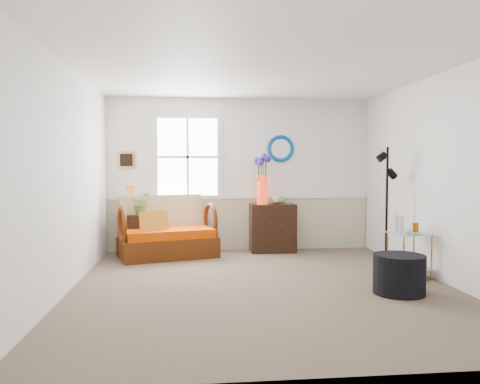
{
  "coord_description": "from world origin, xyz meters",
  "views": [
    {
      "loc": [
        -0.84,
        -5.51,
        1.42
      ],
      "look_at": [
        -0.25,
        0.19,
        1.12
      ],
      "focal_mm": 35.0,
      "sensor_mm": 36.0,
      "label": 1
    }
  ],
  "objects": [
    {
      "name": "floor",
      "position": [
        0.0,
        0.0,
        0.0
      ],
      "size": [
        4.5,
        5.0,
        0.01
      ],
      "primitive_type": "cube",
      "color": "brown",
      "rests_on": "ground"
    },
    {
      "name": "ceiling",
      "position": [
        0.0,
        0.0,
        2.6
      ],
      "size": [
        4.5,
        5.0,
        0.01
      ],
      "primitive_type": "cube",
      "color": "white",
      "rests_on": "walls"
    },
    {
      "name": "walls",
      "position": [
        0.0,
        0.0,
        1.3
      ],
      "size": [
        4.51,
        5.01,
        2.6
      ],
      "color": "white",
      "rests_on": "floor"
    },
    {
      "name": "wainscot",
      "position": [
        0.0,
        2.48,
        0.45
      ],
      "size": [
        4.46,
        0.02,
        0.9
      ],
      "primitive_type": "cube",
      "color": "#C3B796",
      "rests_on": "walls"
    },
    {
      "name": "chair_rail",
      "position": [
        0.0,
        2.47,
        0.92
      ],
      "size": [
        4.46,
        0.04,
        0.06
      ],
      "primitive_type": "cube",
      "color": "white",
      "rests_on": "walls"
    },
    {
      "name": "window",
      "position": [
        -0.9,
        2.47,
        1.6
      ],
      "size": [
        1.14,
        0.06,
        1.44
      ],
      "primitive_type": null,
      "color": "white",
      "rests_on": "walls"
    },
    {
      "name": "picture",
      "position": [
        -1.92,
        2.48,
        1.55
      ],
      "size": [
        0.28,
        0.03,
        0.28
      ],
      "primitive_type": "cube",
      "color": "gold",
      "rests_on": "walls"
    },
    {
      "name": "mirror",
      "position": [
        0.7,
        2.48,
        1.75
      ],
      "size": [
        0.47,
        0.07,
        0.47
      ],
      "primitive_type": "torus",
      "rotation": [
        1.57,
        0.0,
        0.0
      ],
      "color": "#0363B5",
      "rests_on": "walls"
    },
    {
      "name": "loveseat",
      "position": [
        -1.22,
        1.94,
        0.48
      ],
      "size": [
        1.66,
        1.23,
        0.97
      ],
      "primitive_type": null,
      "rotation": [
        0.0,
        0.0,
        0.29
      ],
      "color": "#572205",
      "rests_on": "floor"
    },
    {
      "name": "throw_pillow",
      "position": [
        -1.42,
        1.79,
        0.53
      ],
      "size": [
        0.43,
        0.3,
        0.43
      ],
      "primitive_type": null,
      "rotation": [
        0.0,
        0.0,
        0.5
      ],
      "color": "orange",
      "rests_on": "loveseat"
    },
    {
      "name": "lamp_stand",
      "position": [
        -1.8,
        2.13,
        0.34
      ],
      "size": [
        0.39,
        0.39,
        0.67
      ],
      "primitive_type": null,
      "rotation": [
        0.0,
        0.0,
        -0.04
      ],
      "color": "#361B0F",
      "rests_on": "floor"
    },
    {
      "name": "table_lamp",
      "position": [
        -1.8,
        2.13,
        0.91
      ],
      "size": [
        0.31,
        0.31,
        0.48
      ],
      "primitive_type": null,
      "rotation": [
        0.0,
        0.0,
        -0.2
      ],
      "color": "#BA6F27",
      "rests_on": "lamp_stand"
    },
    {
      "name": "potted_plant",
      "position": [
        -1.64,
        2.12,
        0.81
      ],
      "size": [
        0.32,
        0.35,
        0.27
      ],
      "primitive_type": "imported",
      "rotation": [
        0.0,
        0.0,
        -0.01
      ],
      "color": "#508634",
      "rests_on": "lamp_stand"
    },
    {
      "name": "cabinet",
      "position": [
        0.52,
        2.26,
        0.4
      ],
      "size": [
        0.76,
        0.5,
        0.81
      ],
      "primitive_type": null,
      "rotation": [
        0.0,
        0.0,
        -0.02
      ],
      "color": "#361B0F",
      "rests_on": "floor"
    },
    {
      "name": "flower_vase",
      "position": [
        0.35,
        2.24,
        1.21
      ],
      "size": [
        0.29,
        0.29,
        0.81
      ],
      "primitive_type": null,
      "rotation": [
        0.0,
        0.0,
        0.26
      ],
      "color": "red",
      "rests_on": "cabinet"
    },
    {
      "name": "side_table",
      "position": [
        1.95,
        0.21,
        0.29
      ],
      "size": [
        0.51,
        0.51,
        0.59
      ],
      "primitive_type": null,
      "rotation": [
        0.0,
        0.0,
        0.11
      ],
      "color": "#C07D2F",
      "rests_on": "floor"
    },
    {
      "name": "tabletop_items",
      "position": [
        1.93,
        0.23,
        0.7
      ],
      "size": [
        0.37,
        0.37,
        0.22
      ],
      "primitive_type": null,
      "rotation": [
        0.0,
        0.0,
        0.01
      ],
      "color": "silver",
      "rests_on": "side_table"
    },
    {
      "name": "floor_lamp",
      "position": [
        1.92,
        0.86,
        0.86
      ],
      "size": [
        0.28,
        0.28,
        1.71
      ],
      "primitive_type": null,
      "rotation": [
        0.0,
        0.0,
        -0.14
      ],
      "color": "black",
      "rests_on": "floor"
    },
    {
      "name": "ottoman",
      "position": [
        1.48,
        -0.52,
        0.22
      ],
      "size": [
        0.74,
        0.74,
        0.44
      ],
      "primitive_type": "cylinder",
      "rotation": [
        0.0,
        0.0,
        0.34
      ],
      "color": "black",
      "rests_on": "floor"
    }
  ]
}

